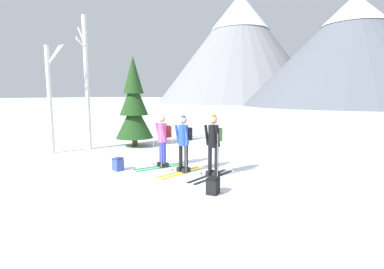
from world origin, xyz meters
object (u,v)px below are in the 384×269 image
at_px(skier_in_blue, 184,141).
at_px(pine_tree_near, 134,106).
at_px(skier_in_black, 214,142).
at_px(backpack_on_snow_front, 213,186).
at_px(birch_tree_tall, 87,82).
at_px(birch_tree_slender, 50,98).
at_px(backpack_on_snow_beside, 118,164).
at_px(skier_in_pink, 163,138).

distance_m(skier_in_blue, pine_tree_near, 4.97).
bearing_deg(skier_in_black, backpack_on_snow_front, -65.40).
bearing_deg(birch_tree_tall, skier_in_black, -11.44).
bearing_deg(birch_tree_slender, backpack_on_snow_front, -10.00).
xyz_separation_m(skier_in_blue, backpack_on_snow_beside, (-1.81, -0.79, -0.74)).
xyz_separation_m(skier_in_black, backpack_on_snow_front, (0.61, -1.34, -0.78)).
xyz_separation_m(skier_in_pink, backpack_on_snow_beside, (-0.93, -1.00, -0.74)).
xyz_separation_m(birch_tree_tall, birch_tree_slender, (-0.54, -1.30, -0.64)).
bearing_deg(backpack_on_snow_front, skier_in_blue, 139.73).
height_order(birch_tree_tall, birch_tree_slender, birch_tree_tall).
height_order(birch_tree_tall, backpack_on_snow_beside, birch_tree_tall).
relative_size(pine_tree_near, backpack_on_snow_front, 10.18).
bearing_deg(backpack_on_snow_front, skier_in_black, 114.60).
distance_m(skier_in_black, backpack_on_snow_beside, 2.96).
height_order(skier_in_black, backpack_on_snow_beside, skier_in_black).
xyz_separation_m(skier_in_pink, skier_in_black, (1.81, -0.19, 0.04)).
relative_size(birch_tree_tall, backpack_on_snow_beside, 13.98).
xyz_separation_m(skier_in_pink, birch_tree_tall, (-4.43, 1.08, 1.83)).
distance_m(skier_in_pink, skier_in_blue, 0.90).
bearing_deg(skier_in_black, birch_tree_tall, 168.56).
bearing_deg(birch_tree_tall, skier_in_pink, -13.64).
bearing_deg(backpack_on_snow_front, birch_tree_slender, 170.00).
height_order(skier_in_pink, birch_tree_slender, birch_tree_slender).
bearing_deg(birch_tree_tall, pine_tree_near, 49.39).
height_order(skier_in_pink, pine_tree_near, pine_tree_near).
xyz_separation_m(birch_tree_tall, backpack_on_snow_front, (6.85, -2.60, -2.57)).
distance_m(skier_in_blue, backpack_on_snow_front, 2.16).
relative_size(birch_tree_tall, backpack_on_snow_front, 14.06).
height_order(skier_in_pink, birch_tree_tall, birch_tree_tall).
relative_size(skier_in_pink, skier_in_blue, 0.93).
distance_m(skier_in_blue, birch_tree_tall, 5.76).
bearing_deg(birch_tree_slender, skier_in_pink, 2.54).
distance_m(pine_tree_near, backpack_on_snow_front, 7.10).
bearing_deg(skier_in_blue, backpack_on_snow_beside, -156.50).
bearing_deg(birch_tree_slender, skier_in_blue, 0.06).
xyz_separation_m(skier_in_pink, birch_tree_slender, (-4.97, -0.22, 1.19)).
bearing_deg(backpack_on_snow_beside, pine_tree_near, 123.02).
bearing_deg(pine_tree_near, skier_in_black, -28.18).
distance_m(birch_tree_tall, backpack_on_snow_beside, 4.81).
relative_size(skier_in_blue, backpack_on_snow_beside, 4.65).
relative_size(skier_in_black, pine_tree_near, 0.45).
distance_m(skier_in_blue, backpack_on_snow_beside, 2.11).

